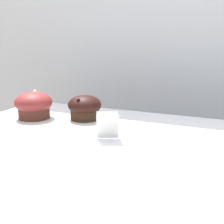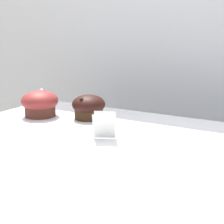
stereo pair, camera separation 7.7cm
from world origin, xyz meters
TOP-DOWN VIEW (x-y plane):
  - wall_back at (0.00, 0.60)m, footprint 3.20×0.10m
  - muffin_back_left at (-0.22, 0.17)m, footprint 0.09×0.09m
  - muffin_back_right at (-0.36, 0.13)m, footprint 0.11×0.11m
  - price_card at (-0.09, 0.04)m, footprint 0.06×0.06m

SIDE VIEW (x-z plane):
  - wall_back at x=0.00m, z-range 0.00..1.80m
  - price_card at x=-0.09m, z-range 0.94..0.99m
  - muffin_back_left at x=-0.22m, z-range 0.93..1.00m
  - muffin_back_right at x=-0.36m, z-range 0.93..1.01m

